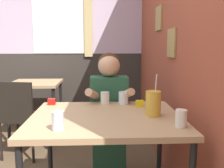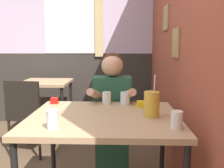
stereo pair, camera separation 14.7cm
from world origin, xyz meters
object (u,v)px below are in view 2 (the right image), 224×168
background_table (46,89)px  cocktail_pitcher (152,104)px  chair_near_window (28,111)px  main_table (104,124)px  person_seated (112,113)px

background_table → cocktail_pitcher: bearing=-53.2°
cocktail_pitcher → chair_near_window: bearing=141.7°
main_table → background_table: size_ratio=1.39×
background_table → chair_near_window: chair_near_window is taller
background_table → chair_near_window: size_ratio=0.87×
main_table → background_table: (-0.90, 1.64, -0.04)m
chair_near_window → person_seated: size_ratio=0.74×
cocktail_pitcher → background_table: bearing=126.8°
main_table → chair_near_window: 1.34m
person_seated → background_table: bearing=131.0°
chair_near_window → cocktail_pitcher: 1.61m
main_table → person_seated: (0.04, 0.55, -0.07)m
chair_near_window → cocktail_pitcher: (1.23, -0.98, 0.33)m
main_table → chair_near_window: size_ratio=1.21×
chair_near_window → main_table: bearing=-36.3°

